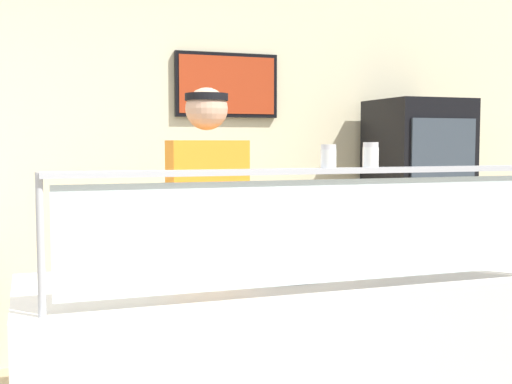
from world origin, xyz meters
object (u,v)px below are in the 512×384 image
(parmesan_shaker, at_px, (328,158))
(worker_figure, at_px, (208,239))
(drink_fridge, at_px, (417,223))
(pizza_tray, at_px, (278,271))
(pizza_server, at_px, (290,266))
(pepper_flake_shaker, at_px, (371,156))

(parmesan_shaker, xyz_separation_m, worker_figure, (-0.16, 1.04, -0.43))
(parmesan_shaker, relative_size, drink_fridge, 0.05)
(parmesan_shaker, bearing_deg, drink_fridge, 50.07)
(pizza_tray, xyz_separation_m, parmesan_shaker, (0.05, -0.36, 0.47))
(pizza_tray, relative_size, drink_fridge, 0.23)
(pizza_server, bearing_deg, pepper_flake_shaker, -52.93)
(pizza_tray, bearing_deg, worker_figure, 98.96)
(pizza_tray, distance_m, pepper_flake_shaker, 0.63)
(pizza_server, bearing_deg, worker_figure, 112.42)
(pizza_tray, bearing_deg, pepper_flake_shaker, -58.90)
(parmesan_shaker, distance_m, pepper_flake_shaker, 0.17)
(pizza_tray, xyz_separation_m, pepper_flake_shaker, (0.22, -0.36, 0.47))
(drink_fridge, bearing_deg, parmesan_shaker, -129.93)
(parmesan_shaker, bearing_deg, pizza_tray, 97.87)
(pizza_server, xyz_separation_m, drink_fridge, (1.70, 1.68, -0.09))
(pepper_flake_shaker, relative_size, worker_figure, 0.05)
(pepper_flake_shaker, height_order, drink_fridge, drink_fridge)
(pepper_flake_shaker, distance_m, worker_figure, 1.18)
(parmesan_shaker, bearing_deg, worker_figure, 98.59)
(pizza_tray, bearing_deg, pizza_server, -24.02)
(parmesan_shaker, distance_m, worker_figure, 1.14)
(parmesan_shaker, height_order, pepper_flake_shaker, pepper_flake_shaker)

